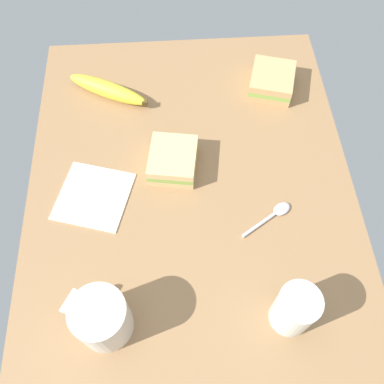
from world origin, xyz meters
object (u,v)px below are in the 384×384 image
(sandwich_main, at_px, (272,81))
(glass_of_milk, at_px, (294,310))
(sandwich_side, at_px, (173,160))
(banana, at_px, (108,90))
(coffee_mug_black, at_px, (102,318))
(spoon, at_px, (274,214))
(paper_napkin, at_px, (94,196))

(sandwich_main, relative_size, glass_of_milk, 1.29)
(sandwich_side, height_order, banana, sandwich_side)
(glass_of_milk, relative_size, banana, 0.51)
(coffee_mug_black, xyz_separation_m, glass_of_milk, (0.01, 0.30, -0.01))
(sandwich_main, distance_m, banana, 0.36)
(sandwich_main, relative_size, spoon, 1.19)
(coffee_mug_black, xyz_separation_m, banana, (-0.51, -0.01, -0.03))
(sandwich_main, xyz_separation_m, sandwich_side, (0.20, -0.23, -0.00))
(sandwich_side, xyz_separation_m, paper_napkin, (0.06, -0.16, -0.02))
(sandwich_side, bearing_deg, sandwich_main, 130.92)
(banana, bearing_deg, sandwich_side, 34.04)
(sandwich_main, relative_size, sandwich_side, 1.09)
(sandwich_main, height_order, spoon, sandwich_main)
(sandwich_side, distance_m, spoon, 0.22)
(coffee_mug_black, distance_m, paper_napkin, 0.25)
(sandwich_main, relative_size, banana, 0.66)
(coffee_mug_black, xyz_separation_m, paper_napkin, (-0.25, -0.03, -0.05))
(banana, bearing_deg, sandwich_main, 89.81)
(banana, xyz_separation_m, spoon, (0.32, 0.32, -0.01))
(sandwich_side, xyz_separation_m, banana, (-0.20, -0.14, -0.00))
(spoon, bearing_deg, coffee_mug_black, -59.14)
(sandwich_main, height_order, paper_napkin, sandwich_main)
(spoon, bearing_deg, glass_of_milk, -1.59)
(sandwich_main, bearing_deg, paper_napkin, -56.23)
(sandwich_side, bearing_deg, coffee_mug_black, -21.78)
(sandwich_side, bearing_deg, paper_napkin, -69.23)
(coffee_mug_black, bearing_deg, spoon, 120.86)
(sandwich_main, bearing_deg, glass_of_milk, -5.66)
(spoon, relative_size, paper_napkin, 0.79)
(sandwich_side, height_order, spoon, sandwich_side)
(sandwich_main, distance_m, glass_of_milk, 0.51)
(glass_of_milk, bearing_deg, coffee_mug_black, -91.07)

